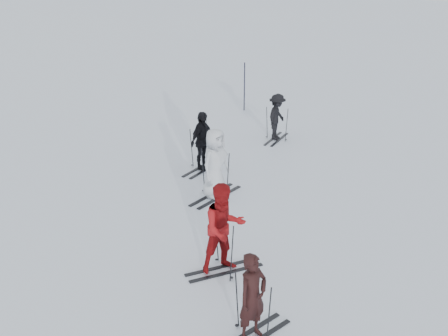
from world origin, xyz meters
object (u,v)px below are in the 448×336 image
at_px(skier_red, 224,229).
at_px(skier_uphill_left, 202,142).
at_px(skier_grey, 215,164).
at_px(skier_uphill_far, 277,118).
at_px(skier_near_dark, 253,299).
at_px(piste_marker, 244,87).

distance_m(skier_red, skier_uphill_left, 5.60).
bearing_deg(skier_grey, skier_uphill_left, 49.37).
distance_m(skier_uphill_left, skier_uphill_far, 3.65).
bearing_deg(skier_red, skier_uphill_left, 72.39).
xyz_separation_m(skier_near_dark, skier_uphill_left, (-5.03, 5.92, 0.07)).
bearing_deg(skier_near_dark, piste_marker, 45.96).
bearing_deg(skier_near_dark, skier_uphill_left, 55.60).
xyz_separation_m(skier_grey, piste_marker, (-3.50, 7.54, 0.04)).
bearing_deg(skier_grey, piste_marker, 30.13).
xyz_separation_m(skier_red, skier_uphill_far, (-2.87, 7.97, -0.17)).
height_order(skier_grey, skier_uphill_left, skier_grey).
distance_m(skier_near_dark, skier_uphill_left, 7.77).
bearing_deg(piste_marker, skier_grey, -65.12).
bearing_deg(skier_red, skier_grey, 69.42).
bearing_deg(skier_red, skier_uphill_far, 53.58).
relative_size(skier_uphill_left, skier_uphill_far, 1.11).
bearing_deg(skier_uphill_far, piste_marker, 40.98).
distance_m(skier_red, skier_grey, 3.64).
bearing_deg(skier_red, skier_near_dark, -101.58).
distance_m(skier_near_dark, skier_grey, 5.80).
bearing_deg(skier_uphill_left, skier_uphill_far, -9.83).
distance_m(skier_uphill_far, piste_marker, 3.74).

